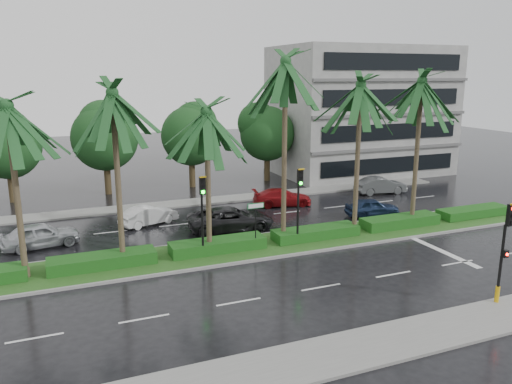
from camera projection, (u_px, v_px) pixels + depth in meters
name	position (u px, v px, depth m)	size (l,w,h in m)	color
ground	(276.00, 252.00, 27.24)	(120.00, 120.00, 0.00)	black
near_sidewalk	(392.00, 341.00, 18.03)	(40.00, 2.40, 0.12)	slate
far_sidewalk	(211.00, 201.00, 38.05)	(40.00, 2.00, 0.12)	slate
median	(269.00, 245.00, 28.12)	(36.00, 4.00, 0.15)	gray
hedge	(269.00, 239.00, 28.04)	(35.20, 1.40, 0.60)	#144513
lane_markings	(328.00, 247.00, 27.96)	(34.00, 13.06, 0.01)	silver
palm_row	(247.00, 101.00, 25.83)	(26.30, 4.20, 10.80)	#433727
signal_near	(505.00, 249.00, 20.39)	(0.34, 0.45, 4.36)	black
signal_median_left	(202.00, 205.00, 25.36)	(0.34, 0.42, 4.36)	black
signal_median_right	(299.00, 195.00, 27.37)	(0.34, 0.42, 4.36)	black
street_sign	(256.00, 214.00, 26.82)	(0.95, 0.09, 2.60)	black
bg_trees	(186.00, 133.00, 41.88)	(32.82, 5.21, 7.52)	#332917
building	(360.00, 111.00, 48.30)	(16.00, 10.00, 12.00)	gray
car_silver	(41.00, 235.00, 27.84)	(4.16, 1.67, 1.42)	#BABCC3
car_white	(149.00, 215.00, 32.06)	(3.76, 1.31, 1.24)	silver
car_darkgrey	(231.00, 219.00, 30.81)	(5.34, 2.46, 1.48)	black
car_red	(282.00, 197.00, 36.73)	(4.32, 1.76, 1.25)	maroon
car_blue	(372.00, 207.00, 33.99)	(3.65, 1.47, 1.24)	#172747
car_grey	(381.00, 185.00, 40.40)	(4.14, 1.44, 1.36)	#4E5153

